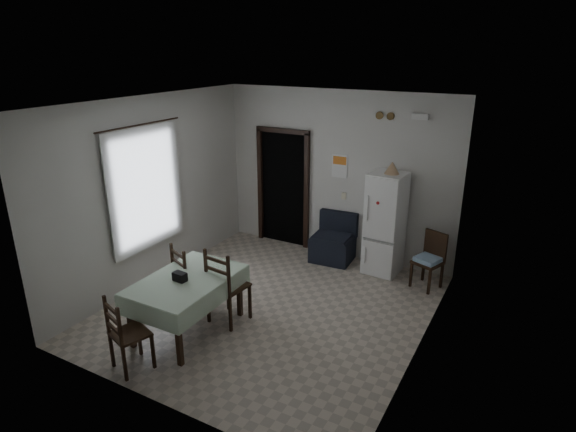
% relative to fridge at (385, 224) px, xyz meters
% --- Properties ---
extents(ground, '(4.50, 4.50, 0.00)m').
position_rel_fridge_xyz_m(ground, '(-1.01, -1.93, -0.84)').
color(ground, '#B2A391').
rests_on(ground, ground).
extents(ceiling, '(4.20, 4.50, 0.02)m').
position_rel_fridge_xyz_m(ceiling, '(-1.01, -1.93, 2.06)').
color(ceiling, white).
rests_on(ceiling, ground).
extents(wall_back, '(4.20, 0.02, 2.90)m').
position_rel_fridge_xyz_m(wall_back, '(-1.01, 0.32, 0.61)').
color(wall_back, silver).
rests_on(wall_back, ground).
extents(wall_front, '(4.20, 0.02, 2.90)m').
position_rel_fridge_xyz_m(wall_front, '(-1.01, -4.18, 0.61)').
color(wall_front, silver).
rests_on(wall_front, ground).
extents(wall_left, '(0.02, 4.50, 2.90)m').
position_rel_fridge_xyz_m(wall_left, '(-3.11, -1.93, 0.61)').
color(wall_left, silver).
rests_on(wall_left, ground).
extents(wall_right, '(0.02, 4.50, 2.90)m').
position_rel_fridge_xyz_m(wall_right, '(1.09, -1.93, 0.61)').
color(wall_right, silver).
rests_on(wall_right, ground).
extents(doorway, '(1.06, 0.52, 2.22)m').
position_rel_fridge_xyz_m(doorway, '(-2.06, 0.52, 0.22)').
color(doorway, black).
rests_on(doorway, ground).
extents(window_recess, '(0.10, 1.20, 1.60)m').
position_rel_fridge_xyz_m(window_recess, '(-3.16, -2.13, 0.71)').
color(window_recess, silver).
rests_on(window_recess, ground).
extents(curtain, '(0.02, 1.45, 1.85)m').
position_rel_fridge_xyz_m(curtain, '(-3.05, -2.13, 0.71)').
color(curtain, silver).
rests_on(curtain, ground).
extents(curtain_rod, '(0.02, 1.60, 0.02)m').
position_rel_fridge_xyz_m(curtain_rod, '(-3.04, -2.13, 1.66)').
color(curtain_rod, black).
rests_on(curtain_rod, ground).
extents(calendar, '(0.28, 0.02, 0.40)m').
position_rel_fridge_xyz_m(calendar, '(-0.96, 0.31, 0.78)').
color(calendar, white).
rests_on(calendar, ground).
extents(calendar_image, '(0.24, 0.01, 0.14)m').
position_rel_fridge_xyz_m(calendar_image, '(-0.96, 0.30, 0.88)').
color(calendar_image, orange).
rests_on(calendar_image, ground).
extents(light_switch, '(0.08, 0.02, 0.12)m').
position_rel_fridge_xyz_m(light_switch, '(-0.86, 0.31, 0.26)').
color(light_switch, beige).
rests_on(light_switch, ground).
extents(vent_left, '(0.12, 0.03, 0.12)m').
position_rel_fridge_xyz_m(vent_left, '(-0.31, 0.30, 1.68)').
color(vent_left, brown).
rests_on(vent_left, ground).
extents(vent_right, '(0.12, 0.03, 0.12)m').
position_rel_fridge_xyz_m(vent_right, '(-0.13, 0.30, 1.68)').
color(vent_right, brown).
rests_on(vent_right, ground).
extents(emergency_light, '(0.25, 0.07, 0.09)m').
position_rel_fridge_xyz_m(emergency_light, '(0.34, 0.28, 1.71)').
color(emergency_light, white).
rests_on(emergency_light, ground).
extents(fridge, '(0.58, 0.58, 1.69)m').
position_rel_fridge_xyz_m(fridge, '(0.00, 0.00, 0.00)').
color(fridge, white).
rests_on(fridge, ground).
extents(tan_cone, '(0.26, 0.26, 0.19)m').
position_rel_fridge_xyz_m(tan_cone, '(0.05, -0.01, 0.94)').
color(tan_cone, tan).
rests_on(tan_cone, fridge).
extents(navy_seat, '(0.73, 0.71, 0.83)m').
position_rel_fridge_xyz_m(navy_seat, '(-0.91, 0.00, -0.43)').
color(navy_seat, black).
rests_on(navy_seat, ground).
extents(corner_chair, '(0.49, 0.49, 0.89)m').
position_rel_fridge_xyz_m(corner_chair, '(0.78, -0.22, -0.40)').
color(corner_chair, black).
rests_on(corner_chair, ground).
extents(dining_table, '(0.98, 1.47, 0.76)m').
position_rel_fridge_xyz_m(dining_table, '(-1.66, -2.94, -0.46)').
color(dining_table, '#B1CAAD').
rests_on(dining_table, ground).
extents(black_bag, '(0.18, 0.12, 0.11)m').
position_rel_fridge_xyz_m(black_bag, '(-1.69, -3.03, -0.02)').
color(black_bag, black).
rests_on(black_bag, dining_table).
extents(dining_chair_far_left, '(0.56, 0.56, 1.01)m').
position_rel_fridge_xyz_m(dining_chair_far_left, '(-1.97, -2.48, -0.34)').
color(dining_chair_far_left, black).
rests_on(dining_chair_far_left, ground).
extents(dining_chair_far_right, '(0.51, 0.51, 1.08)m').
position_rel_fridge_xyz_m(dining_chair_far_right, '(-1.34, -2.48, -0.30)').
color(dining_chair_far_right, black).
rests_on(dining_chair_far_right, ground).
extents(dining_chair_near_head, '(0.51, 0.51, 0.94)m').
position_rel_fridge_xyz_m(dining_chair_near_head, '(-1.73, -3.87, -0.37)').
color(dining_chair_near_head, black).
rests_on(dining_chair_near_head, ground).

